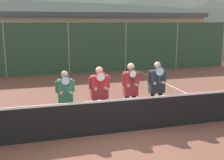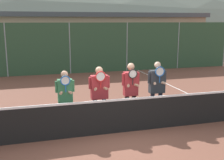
% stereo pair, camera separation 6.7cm
% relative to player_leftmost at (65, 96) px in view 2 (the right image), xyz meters
% --- Properties ---
extents(ground_plane, '(120.00, 120.00, 0.00)m').
position_rel_player_leftmost_xyz_m(ground_plane, '(1.26, -0.58, -1.00)').
color(ground_plane, brown).
extents(hill_distant, '(122.24, 67.91, 23.77)m').
position_rel_player_leftmost_xyz_m(hill_distant, '(1.26, 48.35, -1.00)').
color(hill_distant, gray).
rests_on(hill_distant, ground_plane).
extents(clubhouse_building, '(23.49, 5.50, 3.73)m').
position_rel_player_leftmost_xyz_m(clubhouse_building, '(2.48, 16.97, 0.88)').
color(clubhouse_building, tan).
rests_on(clubhouse_building, ground_plane).
extents(fence_back, '(21.12, 0.06, 2.97)m').
position_rel_player_leftmost_xyz_m(fence_back, '(1.26, 8.81, 0.48)').
color(fence_back, gray).
rests_on(fence_back, ground_plane).
extents(tennis_net, '(11.40, 0.09, 1.08)m').
position_rel_player_leftmost_xyz_m(tennis_net, '(1.26, -0.58, -0.50)').
color(tennis_net, gray).
rests_on(tennis_net, ground_plane).
extents(court_line_right_sideline, '(0.05, 16.00, 0.01)m').
position_rel_player_leftmost_xyz_m(court_line_right_sideline, '(5.50, 2.42, -1.00)').
color(court_line_right_sideline, white).
rests_on(court_line_right_sideline, ground_plane).
extents(player_leftmost, '(0.54, 0.34, 1.73)m').
position_rel_player_leftmost_xyz_m(player_leftmost, '(0.00, 0.00, 0.00)').
color(player_leftmost, white).
rests_on(player_leftmost, ground_plane).
extents(player_center_left, '(0.62, 0.34, 1.79)m').
position_rel_player_leftmost_xyz_m(player_center_left, '(0.98, 0.01, 0.07)').
color(player_center_left, '#232838').
rests_on(player_center_left, ground_plane).
extents(player_center_right, '(0.55, 0.34, 1.86)m').
position_rel_player_leftmost_xyz_m(player_center_right, '(1.93, -0.01, 0.09)').
color(player_center_right, black).
rests_on(player_center_right, ground_plane).
extents(player_rightmost, '(0.61, 0.34, 1.86)m').
position_rel_player_leftmost_xyz_m(player_rightmost, '(2.81, 0.08, 0.09)').
color(player_rightmost, '#232838').
rests_on(player_rightmost, ground_plane).
extents(car_left_of_center, '(4.46, 1.97, 1.75)m').
position_rel_player_leftmost_xyz_m(car_left_of_center, '(-0.14, 11.45, -0.11)').
color(car_left_of_center, black).
rests_on(car_left_of_center, ground_plane).
extents(car_center, '(4.51, 1.98, 1.74)m').
position_rel_player_leftmost_xyz_m(car_center, '(4.76, 11.39, -0.11)').
color(car_center, maroon).
rests_on(car_center, ground_plane).
extents(car_right_of_center, '(4.78, 2.05, 1.79)m').
position_rel_player_leftmost_xyz_m(car_right_of_center, '(9.81, 11.22, -0.09)').
color(car_right_of_center, black).
rests_on(car_right_of_center, ground_plane).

